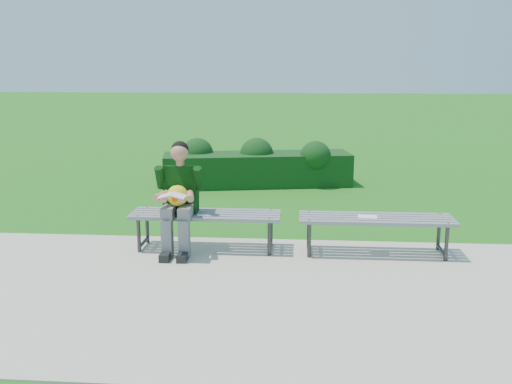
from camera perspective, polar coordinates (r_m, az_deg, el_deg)
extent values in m
plane|color=#367022|center=(7.40, -0.70, -4.82)|extent=(80.00, 80.00, 0.00)
cube|color=beige|center=(5.75, -2.26, -9.92)|extent=(30.00, 3.50, 0.02)
cube|color=#194110|center=(10.69, 0.14, 2.28)|extent=(3.56, 1.47, 0.60)
sphere|color=#194110|center=(10.88, -5.87, 3.83)|extent=(0.70, 0.70, 0.60)
sphere|color=#194110|center=(10.72, 0.07, 3.77)|extent=(0.73, 0.73, 0.63)
sphere|color=#194110|center=(10.56, 5.96, 3.57)|extent=(0.66, 0.66, 0.57)
cube|color=gray|center=(6.70, -5.33, -2.71)|extent=(1.80, 0.08, 0.04)
cube|color=gray|center=(6.80, -5.19, -2.48)|extent=(1.80, 0.08, 0.04)
cube|color=gray|center=(6.90, -5.05, -2.26)|extent=(1.80, 0.08, 0.04)
cube|color=gray|center=(7.00, -4.91, -2.04)|extent=(1.80, 0.08, 0.04)
cube|color=gray|center=(7.10, -4.77, -1.83)|extent=(1.80, 0.08, 0.04)
cylinder|color=#2D2D30|center=(6.95, -11.64, -4.29)|extent=(0.04, 0.04, 0.41)
cylinder|color=#2D2D30|center=(7.30, -10.83, -3.43)|extent=(0.04, 0.04, 0.41)
cylinder|color=#2D2D30|center=(7.08, -11.28, -2.43)|extent=(0.04, 0.42, 0.04)
cylinder|color=#2D2D30|center=(7.17, -11.17, -4.96)|extent=(0.04, 0.42, 0.04)
cylinder|color=gray|center=(6.87, -11.77, -2.34)|extent=(0.02, 0.02, 0.01)
cylinder|color=gray|center=(7.26, -10.87, -1.50)|extent=(0.02, 0.02, 0.01)
cylinder|color=#2D2D30|center=(6.70, 1.35, -4.67)|extent=(0.04, 0.04, 0.41)
cylinder|color=#2D2D30|center=(7.06, 1.51, -3.76)|extent=(0.04, 0.04, 0.41)
cylinder|color=#2D2D30|center=(6.83, 1.44, -2.73)|extent=(0.04, 0.42, 0.04)
cylinder|color=#2D2D30|center=(6.92, 1.42, -5.35)|extent=(0.04, 0.42, 0.04)
cylinder|color=gray|center=(6.61, 1.35, -2.66)|extent=(0.02, 0.02, 0.01)
cylinder|color=gray|center=(7.01, 1.53, -1.77)|extent=(0.02, 0.02, 0.01)
cube|color=gray|center=(6.64, 12.14, -3.10)|extent=(1.80, 0.08, 0.04)
cube|color=gray|center=(6.74, 12.03, -2.86)|extent=(1.80, 0.08, 0.04)
cube|color=gray|center=(6.84, 11.92, -2.63)|extent=(1.80, 0.08, 0.04)
cube|color=gray|center=(6.94, 11.81, -2.40)|extent=(1.80, 0.08, 0.04)
cube|color=gray|center=(7.04, 11.70, -2.19)|extent=(1.80, 0.08, 0.04)
cylinder|color=#2D2D30|center=(6.66, 5.34, -4.84)|extent=(0.04, 0.04, 0.41)
cylinder|color=#2D2D30|center=(7.02, 5.30, -3.91)|extent=(0.04, 0.04, 0.41)
cylinder|color=#2D2D30|center=(6.79, 5.35, -2.88)|extent=(0.04, 0.42, 0.04)
cylinder|color=#2D2D30|center=(6.88, 5.30, -5.52)|extent=(0.04, 0.42, 0.04)
cylinder|color=gray|center=(6.57, 5.39, -2.81)|extent=(0.02, 0.02, 0.01)
cylinder|color=gray|center=(6.97, 5.34, -1.91)|extent=(0.02, 0.02, 0.01)
cylinder|color=#2D2D30|center=(6.87, 18.52, -4.91)|extent=(0.04, 0.04, 0.41)
cylinder|color=#2D2D30|center=(7.22, 17.80, -4.01)|extent=(0.04, 0.04, 0.41)
cylinder|color=#2D2D30|center=(6.99, 18.25, -3.01)|extent=(0.04, 0.42, 0.04)
cylinder|color=#2D2D30|center=(7.09, 18.07, -5.57)|extent=(0.04, 0.42, 0.04)
cylinder|color=gray|center=(6.78, 18.70, -2.94)|extent=(0.02, 0.02, 0.01)
cylinder|color=gray|center=(7.17, 17.90, -2.06)|extent=(0.02, 0.02, 0.01)
cube|color=gray|center=(6.81, -8.60, -1.83)|extent=(0.14, 0.42, 0.13)
cube|color=gray|center=(6.76, -6.95, -1.87)|extent=(0.14, 0.42, 0.13)
cube|color=gray|center=(6.71, -8.86, -4.60)|extent=(0.12, 0.13, 0.45)
cube|color=gray|center=(6.67, -7.19, -4.66)|extent=(0.12, 0.13, 0.45)
cube|color=black|center=(6.68, -9.01, -6.33)|extent=(0.11, 0.26, 0.09)
cube|color=black|center=(6.63, -7.31, -6.40)|extent=(0.11, 0.26, 0.09)
cube|color=black|center=(6.92, -7.49, 0.29)|extent=(0.40, 0.30, 0.59)
cylinder|color=#BF765B|center=(6.84, -7.60, 2.87)|extent=(0.10, 0.10, 0.08)
sphere|color=#BF765B|center=(6.81, -7.67, 3.92)|extent=(0.21, 0.21, 0.21)
sphere|color=black|center=(6.83, -7.62, 4.21)|extent=(0.21, 0.21, 0.21)
cylinder|color=black|center=(6.85, -9.58, 1.45)|extent=(0.10, 0.21, 0.30)
cylinder|color=black|center=(6.75, -5.79, 1.40)|extent=(0.10, 0.21, 0.30)
cylinder|color=#BF765B|center=(6.66, -9.48, -0.36)|extent=(0.14, 0.31, 0.08)
cylinder|color=#BF765B|center=(6.59, -6.60, -0.41)|extent=(0.14, 0.31, 0.08)
sphere|color=#BF765B|center=(6.49, -9.21, -0.68)|extent=(0.09, 0.09, 0.09)
sphere|color=#BF765B|center=(6.45, -7.48, -0.72)|extent=(0.09, 0.09, 0.09)
sphere|color=yellow|center=(6.72, -7.86, -0.36)|extent=(0.25, 0.25, 0.25)
cone|color=#F34601|center=(6.61, -8.07, -0.63)|extent=(0.07, 0.07, 0.07)
cone|color=black|center=(6.71, -8.00, 0.74)|extent=(0.03, 0.05, 0.08)
cone|color=black|center=(6.71, -7.73, 0.72)|extent=(0.03, 0.04, 0.07)
sphere|color=white|center=(6.63, -8.43, -0.29)|extent=(0.05, 0.05, 0.05)
sphere|color=white|center=(6.61, -7.67, -0.30)|extent=(0.05, 0.05, 0.05)
cube|color=white|center=(6.46, -9.05, -0.34)|extent=(0.15, 0.20, 0.05)
cube|color=white|center=(6.42, -7.75, -0.36)|extent=(0.15, 0.20, 0.05)
cube|color=white|center=(6.82, 11.09, -2.43)|extent=(0.23, 0.18, 0.01)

